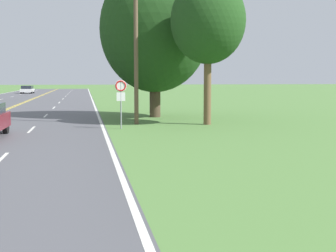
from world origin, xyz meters
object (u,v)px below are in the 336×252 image
at_px(traffic_sign, 121,92).
at_px(tree_left_verge, 155,29).
at_px(tree_right_cluster, 208,21).
at_px(car_white_hatchback_mid_near, 27,89).

relative_size(traffic_sign, tree_left_verge, 0.25).
height_order(tree_left_verge, tree_right_cluster, tree_left_verge).
height_order(tree_right_cluster, car_white_hatchback_mid_near, tree_right_cluster).
height_order(traffic_sign, tree_right_cluster, tree_right_cluster).
xyz_separation_m(traffic_sign, car_white_hatchback_mid_near, (-11.46, 59.60, -1.16)).
bearing_deg(tree_left_verge, traffic_sign, -111.92).
relative_size(traffic_sign, car_white_hatchback_mid_near, 0.69).
bearing_deg(traffic_sign, car_white_hatchback_mid_near, 100.89).
relative_size(tree_left_verge, car_white_hatchback_mid_near, 2.75).
height_order(traffic_sign, car_white_hatchback_mid_near, traffic_sign).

